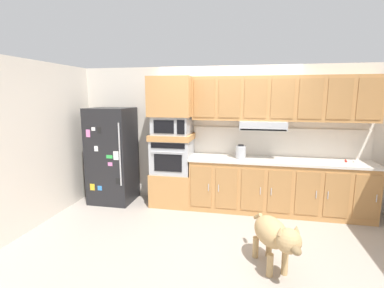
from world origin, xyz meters
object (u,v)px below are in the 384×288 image
refrigerator (112,155)px  microwave (172,125)px  screwdriver (347,161)px  electric_kettle (241,152)px  dog (274,235)px  built_in_oven (172,156)px

refrigerator → microwave: refrigerator is taller
microwave → screwdriver: (2.92, 0.06, -0.53)m
screwdriver → microwave: bearing=-178.9°
electric_kettle → screwdriver: bearing=3.5°
screwdriver → dog: size_ratio=0.15×
electric_kettle → dog: bearing=-75.2°
refrigerator → built_in_oven: 1.14m
refrigerator → dog: bearing=-30.7°
screwdriver → electric_kettle: 1.71m
refrigerator → built_in_oven: bearing=3.4°
built_in_oven → microwave: bearing=-0.8°
built_in_oven → screwdriver: (2.92, 0.06, 0.03)m
refrigerator → screwdriver: 4.06m
refrigerator → screwdriver: size_ratio=12.08×
refrigerator → dog: (2.80, -1.66, -0.45)m
built_in_oven → microwave: (0.00, -0.00, 0.56)m
microwave → electric_kettle: microwave is taller
refrigerator → electric_kettle: (2.36, 0.02, 0.15)m
microwave → screwdriver: microwave is taller
screwdriver → electric_kettle: electric_kettle is taller
refrigerator → microwave: bearing=3.4°
built_in_oven → screwdriver: 2.92m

